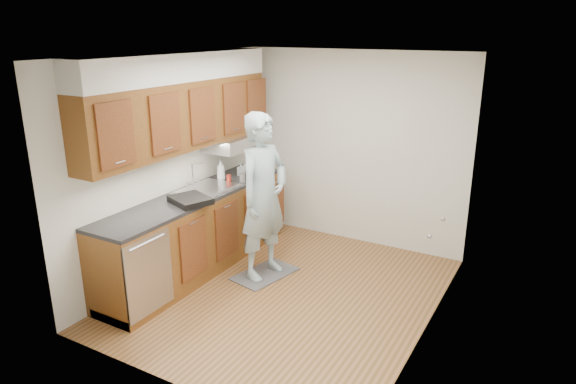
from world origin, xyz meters
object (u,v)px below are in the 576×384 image
object	(u,v)px
soda_can	(229,179)
steel_can	(242,178)
dish_rack	(190,200)
soap_bottle_c	(247,166)
person	(264,186)
soap_bottle_b	(241,169)
soap_bottle_a	(221,170)

from	to	relation	value
soda_can	steel_can	xyz separation A→B (m)	(0.14, 0.09, 0.01)
dish_rack	soap_bottle_c	bearing A→B (deg)	116.66
person	dish_rack	size ratio (longest dim) A/B	5.10
person	soap_bottle_b	world-z (taller)	person
dish_rack	soap_bottle_a	bearing A→B (deg)	125.85
dish_rack	soap_bottle_b	bearing A→B (deg)	117.63
soap_bottle_c	steel_can	distance (m)	0.44
soap_bottle_b	soda_can	world-z (taller)	soap_bottle_b
soap_bottle_c	steel_can	size ratio (longest dim) A/B	1.53
person	soap_bottle_b	xyz separation A→B (m)	(-0.74, 0.64, -0.06)
soda_can	dish_rack	xyz separation A→B (m)	(0.07, -0.81, -0.02)
soap_bottle_c	soda_can	world-z (taller)	soap_bottle_c
person	dish_rack	world-z (taller)	person
soap_bottle_c	dish_rack	xyz separation A→B (m)	(0.13, -1.29, -0.06)
steel_can	dish_rack	world-z (taller)	steel_can
soap_bottle_b	steel_can	bearing A→B (deg)	-52.95
soap_bottle_c	soda_can	distance (m)	0.49
person	soap_bottle_b	size ratio (longest dim) A/B	12.49
soap_bottle_b	dish_rack	bearing A→B (deg)	-83.33
person	soap_bottle_c	world-z (taller)	person
person	dish_rack	xyz separation A→B (m)	(-0.61, -0.53, -0.11)
person	steel_can	world-z (taller)	person
steel_can	dish_rack	size ratio (longest dim) A/B	0.29
soap_bottle_a	soap_bottle_c	xyz separation A→B (m)	(0.10, 0.43, -0.04)
soap_bottle_a	soda_can	world-z (taller)	soap_bottle_a
soap_bottle_a	soda_can	xyz separation A→B (m)	(0.16, -0.06, -0.08)
soap_bottle_a	soap_bottle_c	distance (m)	0.44
soap_bottle_c	soda_can	bearing A→B (deg)	-83.37
soap_bottle_b	dish_rack	size ratio (longest dim) A/B	0.41
steel_can	dish_rack	xyz separation A→B (m)	(-0.06, -0.90, -0.03)
person	soap_bottle_c	distance (m)	1.06
dish_rack	soda_can	bearing A→B (deg)	116.11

